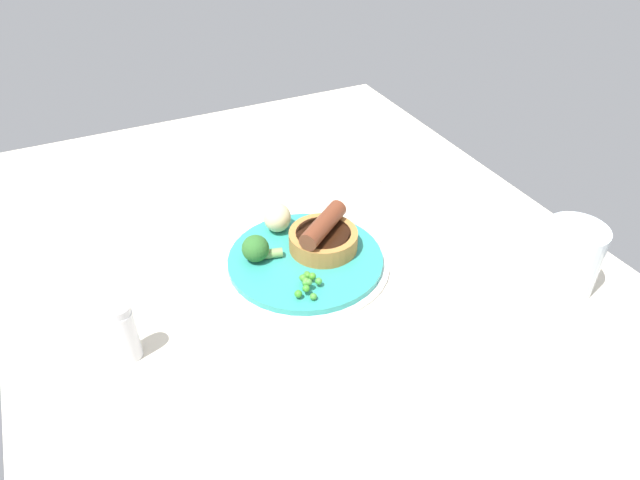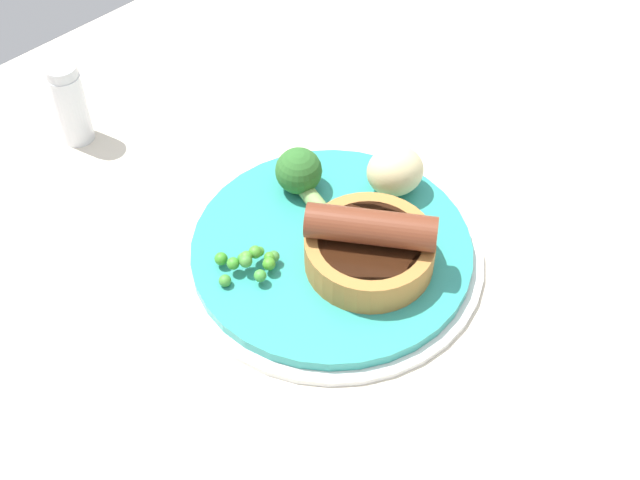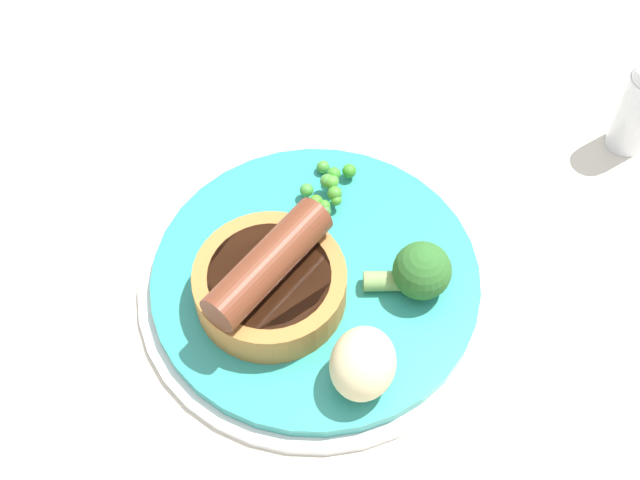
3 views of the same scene
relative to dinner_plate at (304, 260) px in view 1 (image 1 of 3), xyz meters
The scene contains 9 objects.
dining_table 2.24cm from the dinner_plate, 55.34° to the left, with size 110.00×80.00×3.00cm, color beige.
dinner_plate is the anchor object (origin of this frame).
sausage_pudding 4.20cm from the dinner_plate, 95.73° to the left, with size 9.69×9.69×5.30cm.
pea_pile 7.31cm from the dinner_plate, 20.73° to the right, with size 4.88×4.28×1.85cm.
broccoli_floret_far 6.97cm from the dinner_plate, 107.42° to the right, with size 3.77×5.59×3.77cm.
potato_chunk_1 7.96cm from the dinner_plate, behind, with size 4.59×3.94×4.14cm, color beige.
fork 30.97cm from the dinner_plate, 138.19° to the left, with size 18.00×1.60×0.60cm, color silver.
drinking_glass 35.12cm from the dinner_plate, 56.25° to the left, with size 7.80×7.80×9.40cm, color silver.
salt_shaker 26.47cm from the dinner_plate, 74.89° to the right, with size 2.81×2.81×7.73cm.
Camera 1 is at (56.79, -25.87, 53.68)cm, focal length 32.00 mm.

